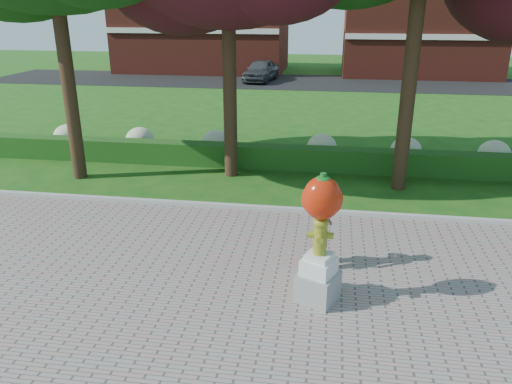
{
  "coord_description": "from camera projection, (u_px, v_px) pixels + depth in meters",
  "views": [
    {
      "loc": [
        1.27,
        -9.88,
        5.49
      ],
      "look_at": [
        -0.38,
        1.0,
        1.33
      ],
      "focal_mm": 35.0,
      "sensor_mm": 36.0,
      "label": 1
    }
  ],
  "objects": [
    {
      "name": "ground",
      "position": [
        266.0,
        263.0,
        11.26
      ],
      "size": [
        100.0,
        100.0,
        0.0
      ],
      "primitive_type": "plane",
      "color": "#165114",
      "rests_on": "ground"
    },
    {
      "name": "curb",
      "position": [
        280.0,
        210.0,
        14.0
      ],
      "size": [
        40.0,
        0.18,
        0.15
      ],
      "primitive_type": "cube",
      "color": "#ADADA5",
      "rests_on": "ground"
    },
    {
      "name": "lawn_hedge",
      "position": [
        292.0,
        158.0,
        17.59
      ],
      "size": [
        24.0,
        0.7,
        0.8
      ],
      "primitive_type": "cube",
      "color": "#164B15",
      "rests_on": "ground"
    },
    {
      "name": "hydrangea_row",
      "position": [
        310.0,
        147.0,
        18.38
      ],
      "size": [
        20.1,
        1.1,
        0.99
      ],
      "color": "beige",
      "rests_on": "ground"
    },
    {
      "name": "street",
      "position": [
        316.0,
        82.0,
        37.14
      ],
      "size": [
        50.0,
        8.0,
        0.02
      ],
      "primitive_type": "cube",
      "color": "black",
      "rests_on": "ground"
    },
    {
      "name": "building_left",
      "position": [
        203.0,
        28.0,
        42.86
      ],
      "size": [
        14.0,
        8.0,
        7.0
      ],
      "primitive_type": "cube",
      "color": "maroon",
      "rests_on": "ground"
    },
    {
      "name": "building_right",
      "position": [
        419.0,
        34.0,
        40.43
      ],
      "size": [
        12.0,
        8.0,
        6.4
      ],
      "primitive_type": "cube",
      "color": "maroon",
      "rests_on": "ground"
    },
    {
      "name": "hydrant_sculpture",
      "position": [
        320.0,
        235.0,
        9.34
      ],
      "size": [
        0.94,
        0.94,
        2.62
      ],
      "rotation": [
        0.0,
        0.0,
        -0.42
      ],
      "color": "gray",
      "rests_on": "walkway"
    },
    {
      "name": "woman",
      "position": [
        322.0,
        228.0,
        10.78
      ],
      "size": [
        0.47,
        0.69,
        1.83
      ],
      "primitive_type": "imported",
      "rotation": [
        0.0,
        0.0,
        1.62
      ],
      "color": "tan",
      "rests_on": "walkway"
    },
    {
      "name": "parked_car",
      "position": [
        261.0,
        70.0,
        37.4
      ],
      "size": [
        2.51,
        4.89,
        1.59
      ],
      "primitive_type": "imported",
      "rotation": [
        0.0,
        0.0,
        -0.14
      ],
      "color": "#414449",
      "rests_on": "street"
    }
  ]
}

